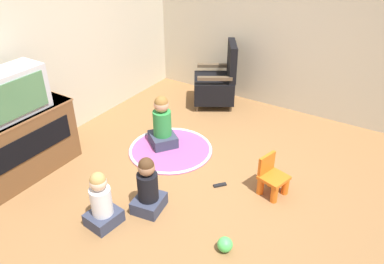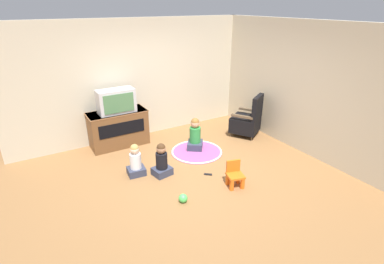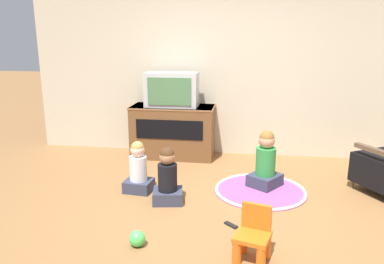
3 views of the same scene
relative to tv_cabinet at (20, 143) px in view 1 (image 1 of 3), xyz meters
The scene contains 13 objects.
ground_plane 2.05m from the tv_cabinet, 68.08° to the right, with size 30.00×30.00×0.00m, color olive.
wall_back 1.13m from the tv_cabinet, 32.48° to the left, with size 5.61×0.12×2.65m.
wall_right 4.08m from the tv_cabinet, 34.03° to the right, with size 0.12×5.28×2.65m.
tv_cabinet is the anchor object (origin of this frame).
television 0.63m from the tv_cabinet, 90.00° to the right, with size 0.77×0.38×0.50m.
black_armchair 2.97m from the tv_cabinet, 20.35° to the right, with size 0.83×0.83×1.01m.
yellow_kid_chair 2.87m from the tv_cabinet, 65.44° to the right, with size 0.34×0.33×0.45m.
play_mat 1.80m from the tv_cabinet, 42.38° to the right, with size 1.09×1.09×0.04m.
child_watching_left 1.69m from the tv_cabinet, 37.11° to the right, with size 0.47×0.48×0.71m.
child_watching_center 1.66m from the tv_cabinet, 80.76° to the right, with size 0.37×0.33×0.63m.
child_watching_right 1.39m from the tv_cabinet, 95.86° to the right, with size 0.34×0.31×0.62m.
toy_ball 2.59m from the tv_cabinet, 85.76° to the right, with size 0.14×0.14×0.14m.
remote_control 2.33m from the tv_cabinet, 64.54° to the right, with size 0.14×0.13×0.02m.
Camera 1 is at (-2.75, -1.72, 2.69)m, focal length 35.00 mm.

